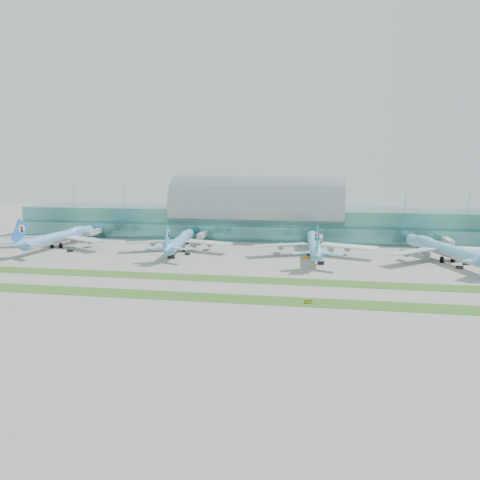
% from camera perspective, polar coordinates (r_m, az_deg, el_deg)
% --- Properties ---
extents(ground, '(700.00, 700.00, 0.00)m').
position_cam_1_polar(ground, '(208.92, -2.54, -4.86)').
color(ground, gray).
rests_on(ground, ground).
extents(terminal, '(340.00, 69.10, 36.00)m').
position_cam_1_polar(terminal, '(331.59, 2.14, 2.94)').
color(terminal, '#3D7A75').
rests_on(terminal, ground).
extents(grass_strip_near, '(420.00, 12.00, 0.08)m').
position_cam_1_polar(grass_strip_near, '(182.60, -4.40, -6.97)').
color(grass_strip_near, '#2D591E').
rests_on(grass_strip_near, ground).
extents(grass_strip_far, '(420.00, 12.00, 0.08)m').
position_cam_1_polar(grass_strip_far, '(210.80, -2.42, -4.72)').
color(grass_strip_far, '#2D591E').
rests_on(grass_strip_far, ground).
extents(taxiline_a, '(420.00, 0.35, 0.01)m').
position_cam_1_polar(taxiline_a, '(164.17, -6.11, -8.90)').
color(taxiline_a, yellow).
rests_on(taxiline_a, ground).
extents(taxiline_b, '(420.00, 0.35, 0.01)m').
position_cam_1_polar(taxiline_b, '(195.70, -3.41, -5.85)').
color(taxiline_b, yellow).
rests_on(taxiline_b, ground).
extents(taxiline_c, '(420.00, 0.35, 0.01)m').
position_cam_1_polar(taxiline_c, '(226.04, -1.58, -3.76)').
color(taxiline_c, yellow).
rests_on(taxiline_c, ground).
extents(taxiline_d, '(420.00, 0.35, 0.01)m').
position_cam_1_polar(taxiline_d, '(247.14, -0.58, -2.62)').
color(taxiline_d, yellow).
rests_on(taxiline_d, ground).
extents(airliner_a, '(68.84, 78.47, 21.59)m').
position_cam_1_polar(airliner_a, '(309.45, -21.05, 0.44)').
color(airliner_a, '#67A4E4').
rests_on(airliner_a, ground).
extents(airliner_b, '(63.72, 72.62, 19.98)m').
position_cam_1_polar(airliner_b, '(278.69, -7.31, -0.03)').
color(airliner_b, '#6EAFF2').
rests_on(airliner_b, ground).
extents(airliner_c, '(69.28, 78.71, 21.66)m').
position_cam_1_polar(airliner_c, '(265.67, 9.02, -0.42)').
color(airliner_c, '#6ED0F2').
rests_on(airliner_c, ground).
extents(airliner_d, '(66.37, 77.19, 21.94)m').
position_cam_1_polar(airliner_d, '(269.97, 23.50, -0.92)').
color(airliner_d, '#6DC0EF').
rests_on(airliner_d, ground).
extents(gse_a, '(3.69, 2.28, 1.51)m').
position_cam_1_polar(gse_a, '(311.96, -25.02, -0.85)').
color(gse_a, gold).
rests_on(gse_a, ground).
extents(gse_b, '(3.62, 2.35, 1.50)m').
position_cam_1_polar(gse_b, '(290.97, -19.98, -1.21)').
color(gse_b, black).
rests_on(gse_b, ground).
extents(gse_c, '(3.39, 2.63, 1.27)m').
position_cam_1_polar(gse_c, '(266.15, -6.44, -1.67)').
color(gse_c, black).
rests_on(gse_c, ground).
extents(gse_d, '(4.27, 2.53, 1.77)m').
position_cam_1_polar(gse_d, '(257.12, -8.38, -2.05)').
color(gse_d, black).
rests_on(gse_d, ground).
extents(gse_e, '(3.39, 2.19, 1.37)m').
position_cam_1_polar(gse_e, '(257.05, 8.08, -2.09)').
color(gse_e, orange).
rests_on(gse_e, ground).
extents(gse_f, '(3.54, 2.23, 1.66)m').
position_cam_1_polar(gse_f, '(243.37, 9.83, -2.75)').
color(gse_f, black).
rests_on(gse_f, ground).
extents(gse_g, '(3.66, 2.40, 1.46)m').
position_cam_1_polar(gse_g, '(253.92, 25.19, -3.03)').
color(gse_g, black).
rests_on(gse_g, ground).
extents(gse_h, '(3.77, 2.72, 1.54)m').
position_cam_1_polar(gse_h, '(265.57, 25.89, -2.56)').
color(gse_h, black).
rests_on(gse_h, ground).
extents(taxiway_sign_east, '(2.79, 0.98, 1.19)m').
position_cam_1_polar(taxiway_sign_east, '(176.22, 8.34, -7.47)').
color(taxiway_sign_east, black).
rests_on(taxiway_sign_east, ground).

